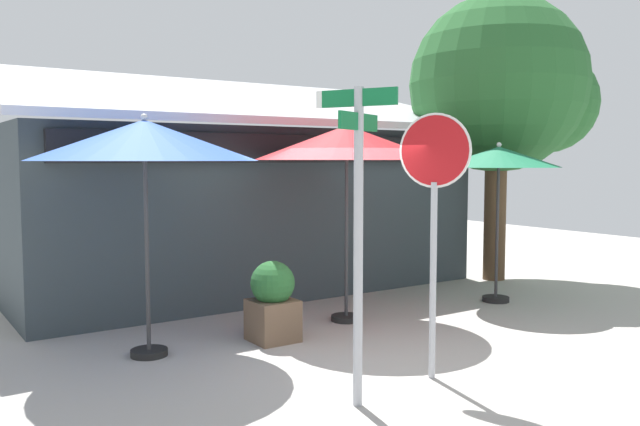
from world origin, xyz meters
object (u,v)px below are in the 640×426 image
stop_sign (434,194)px  patio_umbrella_forest_green_right (499,159)px  patio_umbrella_crimson_center (347,143)px  shade_tree (506,88)px  patio_umbrella_royal_blue_left (145,141)px  street_sign_post (358,216)px  sidewalk_planter (273,301)px

stop_sign → patio_umbrella_forest_green_right: bearing=31.6°
patio_umbrella_crimson_center → shade_tree: size_ratio=0.53×
patio_umbrella_royal_blue_left → shade_tree: size_ratio=0.53×
shade_tree → patio_umbrella_royal_blue_left: bearing=-172.2°
patio_umbrella_crimson_center → patio_umbrella_forest_green_right: patio_umbrella_crimson_center is taller
street_sign_post → patio_umbrella_royal_blue_left: street_sign_post is taller
patio_umbrella_royal_blue_left → patio_umbrella_forest_green_right: 5.81m
stop_sign → sidewalk_planter: (-0.69, 2.21, -1.45)m
street_sign_post → patio_umbrella_crimson_center: (1.87, 2.70, 0.76)m
patio_umbrella_crimson_center → sidewalk_planter: size_ratio=2.78×
patio_umbrella_crimson_center → street_sign_post: bearing=-124.7°
patio_umbrella_forest_green_right → sidewalk_planter: 4.62m
patio_umbrella_crimson_center → patio_umbrella_forest_green_right: size_ratio=1.11×
patio_umbrella_royal_blue_left → patio_umbrella_crimson_center: 2.97m
patio_umbrella_royal_blue_left → shade_tree: bearing=7.8°
patio_umbrella_royal_blue_left → patio_umbrella_crimson_center: (2.97, 0.05, 0.02)m
stop_sign → patio_umbrella_royal_blue_left: size_ratio=0.98×
shade_tree → patio_umbrella_crimson_center: bearing=-167.9°
street_sign_post → patio_umbrella_forest_green_right: size_ratio=1.15×
patio_umbrella_crimson_center → patio_umbrella_forest_green_right: bearing=-6.9°
patio_umbrella_royal_blue_left → patio_umbrella_forest_green_right: bearing=-2.9°
patio_umbrella_royal_blue_left → shade_tree: shade_tree is taller
stop_sign → patio_umbrella_crimson_center: size_ratio=0.98×
stop_sign → patio_umbrella_crimson_center: (0.73, 2.53, 0.59)m
patio_umbrella_royal_blue_left → shade_tree: (7.50, 1.02, 1.16)m
patio_umbrella_forest_green_right → sidewalk_planter: size_ratio=2.51×
street_sign_post → sidewalk_planter: (0.46, 2.39, -1.29)m
stop_sign → patio_umbrella_royal_blue_left: patio_umbrella_royal_blue_left is taller
street_sign_post → patio_umbrella_forest_green_right: 5.29m
patio_umbrella_forest_green_right → sidewalk_planter: (-4.24, 0.03, -1.83)m
street_sign_post → sidewalk_planter: bearing=79.2°
patio_umbrella_forest_green_right → shade_tree: shade_tree is taller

